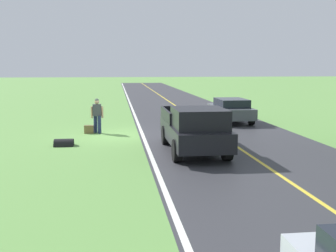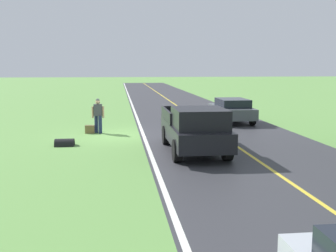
% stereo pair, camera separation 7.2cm
% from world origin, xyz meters
% --- Properties ---
extents(ground_plane, '(200.00, 200.00, 0.00)m').
position_xyz_m(ground_plane, '(0.00, 0.00, 0.00)').
color(ground_plane, '#609347').
extents(road_surface, '(7.79, 120.00, 0.00)m').
position_xyz_m(road_surface, '(-4.94, 0.00, 0.00)').
color(road_surface, '#333338').
rests_on(road_surface, ground).
extents(lane_edge_line, '(0.16, 117.60, 0.00)m').
position_xyz_m(lane_edge_line, '(-1.23, 0.00, 0.01)').
color(lane_edge_line, silver).
rests_on(lane_edge_line, ground).
extents(lane_centre_line, '(0.14, 117.60, 0.00)m').
position_xyz_m(lane_centre_line, '(-4.94, 0.00, 0.01)').
color(lane_centre_line, gold).
rests_on(lane_centre_line, ground).
extents(hitchhiker_walking, '(0.62, 0.52, 1.75)m').
position_xyz_m(hitchhiker_walking, '(0.98, -0.82, 0.98)').
color(hitchhiker_walking, navy).
rests_on(hitchhiker_walking, ground).
extents(suitcase_carried, '(0.47, 0.23, 0.41)m').
position_xyz_m(suitcase_carried, '(1.40, -0.76, 0.20)').
color(suitcase_carried, brown).
rests_on(suitcase_carried, ground).
extents(pickup_truck_passing, '(2.10, 5.40, 1.82)m').
position_xyz_m(pickup_truck_passing, '(-2.96, 4.40, 0.97)').
color(pickup_truck_passing, black).
rests_on(pickup_truck_passing, ground).
extents(sedan_near_oncoming, '(1.94, 4.41, 1.41)m').
position_xyz_m(sedan_near_oncoming, '(-6.76, -3.90, 0.75)').
color(sedan_near_oncoming, '#4C5156').
rests_on(sedan_near_oncoming, ground).
extents(drainage_culvert, '(0.80, 0.60, 0.60)m').
position_xyz_m(drainage_culvert, '(2.25, 2.35, 0.00)').
color(drainage_culvert, black).
rests_on(drainage_culvert, ground).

